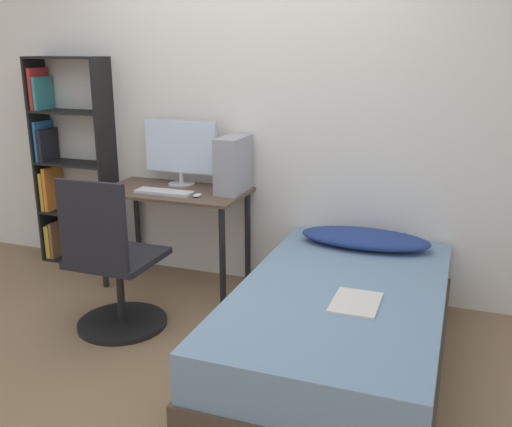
# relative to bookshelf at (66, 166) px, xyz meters

# --- Properties ---
(ground_plane) EXTENTS (14.00, 14.00, 0.00)m
(ground_plane) POSITION_rel_bookshelf_xyz_m (1.60, -1.27, -0.81)
(ground_plane) COLOR #846647
(wall_back) EXTENTS (8.00, 0.05, 2.50)m
(wall_back) POSITION_rel_bookshelf_xyz_m (1.60, 0.15, 0.44)
(wall_back) COLOR silver
(wall_back) RESTS_ON ground_plane
(desk) EXTENTS (1.07, 0.58, 0.74)m
(desk) POSITION_rel_bookshelf_xyz_m (1.08, -0.16, -0.19)
(desk) COLOR brown
(desk) RESTS_ON ground_plane
(bookshelf) EXTENTS (0.65, 0.26, 1.68)m
(bookshelf) POSITION_rel_bookshelf_xyz_m (0.00, 0.00, 0.00)
(bookshelf) COLOR black
(bookshelf) RESTS_ON ground_plane
(office_chair) EXTENTS (0.58, 0.58, 1.01)m
(office_chair) POSITION_rel_bookshelf_xyz_m (1.06, -0.96, -0.42)
(office_chair) COLOR black
(office_chair) RESTS_ON ground_plane
(bed) EXTENTS (1.13, 1.98, 0.46)m
(bed) POSITION_rel_bookshelf_xyz_m (2.48, -0.86, -0.58)
(bed) COLOR #4C3D2D
(bed) RESTS_ON ground_plane
(pillow) EXTENTS (0.86, 0.36, 0.11)m
(pillow) POSITION_rel_bookshelf_xyz_m (2.48, -0.13, -0.29)
(pillow) COLOR navy
(pillow) RESTS_ON bed
(magazine) EXTENTS (0.24, 0.32, 0.01)m
(magazine) POSITION_rel_bookshelf_xyz_m (2.60, -1.04, -0.34)
(magazine) COLOR silver
(magazine) RESTS_ON bed
(monitor) EXTENTS (0.60, 0.20, 0.49)m
(monitor) POSITION_rel_bookshelf_xyz_m (1.05, 0.01, 0.20)
(monitor) COLOR #B7B7BC
(monitor) RESTS_ON desk
(keyboard) EXTENTS (0.43, 0.13, 0.02)m
(keyboard) POSITION_rel_bookshelf_xyz_m (1.06, -0.28, -0.06)
(keyboard) COLOR silver
(keyboard) RESTS_ON desk
(pc_tower) EXTENTS (0.17, 0.35, 0.40)m
(pc_tower) POSITION_rel_bookshelf_xyz_m (1.51, -0.07, 0.13)
(pc_tower) COLOR #99999E
(pc_tower) RESTS_ON desk
(mouse) EXTENTS (0.06, 0.09, 0.02)m
(mouse) POSITION_rel_bookshelf_xyz_m (1.33, -0.28, -0.06)
(mouse) COLOR silver
(mouse) RESTS_ON desk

